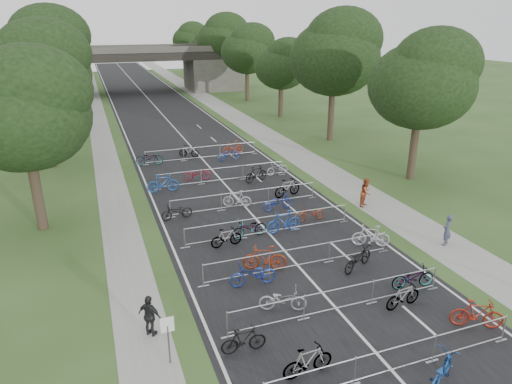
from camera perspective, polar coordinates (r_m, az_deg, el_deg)
ground at (r=16.70m, az=16.85°, el=-20.83°), size 200.00×200.00×0.00m
road at (r=61.12m, az=-12.23°, el=10.12°), size 11.00×140.00×0.01m
sidewalk_right at (r=62.71m, az=-4.87°, el=10.77°), size 3.00×140.00×0.01m
sidewalk_left at (r=60.55m, az=-19.33°, el=9.33°), size 2.00×140.00×0.01m
lane_markings at (r=61.12m, az=-12.23°, el=10.11°), size 0.12×140.00×0.00m
overpass_bridge at (r=75.39m, az=-14.22°, el=14.62°), size 31.00×8.00×7.05m
park_sign at (r=15.88m, az=-10.97°, el=-16.79°), size 0.45×0.06×1.83m
tree_left_0 at (r=26.04m, az=-26.97°, el=8.92°), size 6.72×6.72×10.25m
tree_right_0 at (r=33.54m, az=20.26°, el=12.83°), size 7.17×7.17×10.93m
tree_left_1 at (r=37.78m, az=-25.49°, el=13.47°), size 7.56×7.56×11.53m
tree_right_1 at (r=43.29m, az=9.97°, el=16.59°), size 8.18×8.18×12.47m
tree_left_2 at (r=49.66m, az=-24.69°, el=15.85°), size 8.40×8.40×12.81m
tree_right_2 at (r=54.16m, az=3.34°, el=15.57°), size 6.16×6.16×9.39m
tree_left_3 at (r=61.72m, az=-23.85°, el=15.06°), size 6.72×6.72×10.25m
tree_right_3 at (r=65.24m, az=-1.02°, el=17.35°), size 7.17×7.17×10.93m
tree_left_4 at (r=73.64m, az=-23.57°, el=16.41°), size 7.56×7.56×11.53m
tree_right_4 at (r=76.61m, az=-4.15°, el=18.54°), size 8.18×8.18×12.47m
tree_left_5 at (r=85.59m, az=-23.36°, el=17.38°), size 8.40×8.40×12.81m
tree_right_5 at (r=88.28m, az=-6.41°, el=17.50°), size 6.16×6.16×9.39m
tree_left_6 at (r=97.64m, az=-22.99°, el=16.69°), size 6.72×6.72×10.25m
tree_right_6 at (r=99.90m, az=-8.21°, el=18.35°), size 7.17×7.17×10.93m
barrier_row_0 at (r=16.35m, az=17.06°, el=-19.39°), size 9.70×0.08×1.10m
barrier_row_1 at (r=18.69m, az=10.38°, el=-13.08°), size 9.70×0.08×1.10m
barrier_row_2 at (r=21.38m, az=5.53°, el=-8.14°), size 9.70×0.08×1.10m
barrier_row_3 at (r=24.47m, az=1.70°, el=-4.13°), size 9.70×0.08×1.10m
barrier_row_4 at (r=27.92m, az=-1.35°, el=-0.88°), size 9.70×0.08×1.10m
barrier_row_5 at (r=32.40m, az=-4.22°, el=2.19°), size 9.70×0.08×1.10m
barrier_row_6 at (r=37.96m, az=-6.76°, el=4.90°), size 9.70×0.08×1.10m
bike_1 at (r=15.74m, az=6.50°, el=-20.29°), size 1.84×0.62×1.09m
bike_2 at (r=16.41m, az=22.13°, el=-20.06°), size 2.07×1.61×1.04m
bike_3 at (r=19.38m, az=25.91°, el=-13.57°), size 1.97×1.43×1.17m
bike_4 at (r=16.53m, az=-1.57°, el=-18.04°), size 1.65×0.56×0.98m
bike_5 at (r=18.51m, az=3.37°, el=-13.26°), size 2.02×1.33×1.00m
bike_6 at (r=19.54m, az=17.92°, el=-12.29°), size 1.77×0.68×1.03m
bike_7 at (r=20.95m, az=19.00°, el=-10.05°), size 2.02×0.91×1.02m
bike_8 at (r=19.98m, az=-0.37°, el=-10.27°), size 2.12×0.87×1.09m
bike_9 at (r=21.11m, az=1.10°, el=-8.24°), size 2.10×1.27×1.22m
bike_10 at (r=21.71m, az=12.60°, el=-8.09°), size 2.20×1.58×1.10m
bike_11 at (r=23.90m, az=14.16°, el=-5.35°), size 1.95×1.34×1.15m
bike_12 at (r=23.23m, az=-3.73°, el=-5.71°), size 1.71×0.62×1.01m
bike_13 at (r=24.12m, az=-0.81°, el=-4.58°), size 2.05×0.94×1.04m
bike_14 at (r=24.71m, az=3.49°, el=-3.73°), size 2.06×0.68×1.22m
bike_15 at (r=26.29m, az=6.90°, el=-2.67°), size 1.74×0.65×0.91m
bike_16 at (r=26.64m, az=-9.88°, el=-2.44°), size 1.89×0.83×0.96m
bike_17 at (r=28.01m, az=-2.38°, el=-0.85°), size 1.83×1.09×1.06m
bike_18 at (r=27.59m, az=2.71°, el=-1.26°), size 1.97×0.80×1.01m
bike_19 at (r=29.67m, az=3.93°, el=0.52°), size 2.06×0.99×1.19m
bike_20 at (r=30.97m, az=-11.56°, el=1.09°), size 2.14×0.75×1.26m
bike_21 at (r=32.97m, az=-7.31°, el=2.31°), size 1.98×0.97×0.99m
bike_22 at (r=32.31m, az=0.02°, el=2.26°), size 2.01×1.15×1.16m
bike_23 at (r=33.91m, az=2.71°, el=2.97°), size 1.94×1.02×0.97m
bike_24 at (r=37.15m, az=-13.19°, el=4.14°), size 2.18×1.06×1.10m
bike_25 at (r=38.62m, az=-8.39°, el=5.03°), size 1.70×1.24×1.01m
bike_26 at (r=37.52m, az=-3.45°, el=4.78°), size 2.08×1.04×1.04m
bike_27 at (r=38.98m, az=-2.88°, el=5.52°), size 2.07×0.98×1.20m
pedestrian_a at (r=25.16m, az=22.77°, el=-4.42°), size 0.72×0.66×1.66m
pedestrian_b at (r=28.79m, az=13.59°, el=-0.06°), size 1.10×1.05×1.78m
pedestrian_c at (r=17.48m, az=-13.12°, el=-14.88°), size 0.97×0.95×1.64m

